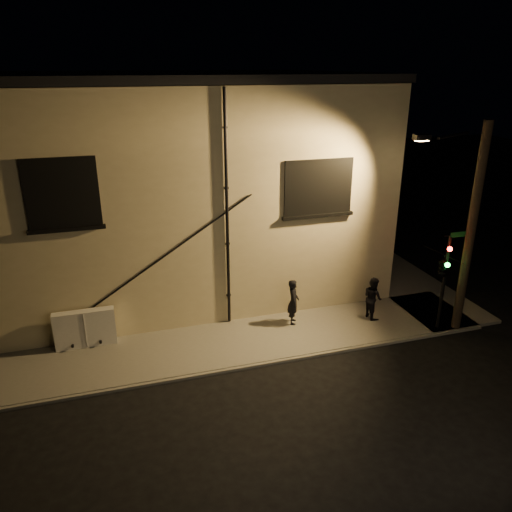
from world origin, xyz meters
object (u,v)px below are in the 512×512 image
object	(u,v)px
traffic_signal	(443,267)
streetlamp_pole	(468,227)
pedestrian_a	(293,302)
utility_cabinet	(85,328)
pedestrian_b	(373,298)

from	to	relation	value
traffic_signal	streetlamp_pole	bearing A→B (deg)	-0.47
pedestrian_a	utility_cabinet	bearing A→B (deg)	104.42
utility_cabinet	traffic_signal	distance (m)	12.44
utility_cabinet	streetlamp_pole	bearing A→B (deg)	-11.13
utility_cabinet	pedestrian_a	xyz separation A→B (m)	(7.31, -0.54, 0.20)
pedestrian_a	streetlamp_pole	xyz separation A→B (m)	(5.51, -1.98, 2.97)
traffic_signal	utility_cabinet	bearing A→B (deg)	168.21
utility_cabinet	pedestrian_b	xyz separation A→B (m)	(10.32, -0.99, 0.15)
pedestrian_b	streetlamp_pole	bearing A→B (deg)	-126.43
pedestrian_b	pedestrian_a	bearing A→B (deg)	76.56
utility_cabinet	pedestrian_a	bearing A→B (deg)	-4.21
pedestrian_a	pedestrian_b	distance (m)	3.05
traffic_signal	pedestrian_b	bearing A→B (deg)	138.55
streetlamp_pole	pedestrian_b	bearing A→B (deg)	148.47
pedestrian_a	traffic_signal	distance (m)	5.38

